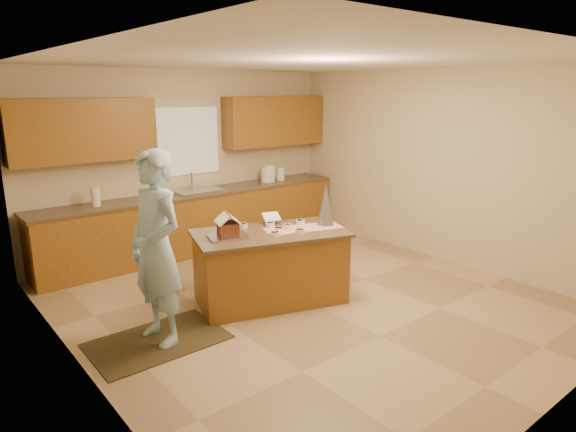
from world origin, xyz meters
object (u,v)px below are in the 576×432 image
at_px(gingerbread_house, 228,227).
at_px(tinsel_tree, 326,204).
at_px(island_base, 271,268).
at_px(boy, 156,249).

bearing_deg(gingerbread_house, tinsel_tree, -13.91).
distance_m(island_base, boy, 1.51).
bearing_deg(island_base, gingerbread_house, -174.81).
relative_size(boy, gingerbread_house, 5.86).
xyz_separation_m(island_base, tinsel_tree, (0.69, -0.18, 0.69)).
xyz_separation_m(island_base, boy, (-1.41, -0.08, 0.55)).
relative_size(tinsel_tree, boy, 0.27).
xyz_separation_m(island_base, gingerbread_house, (-0.49, 0.11, 0.56)).
bearing_deg(boy, gingerbread_house, 93.51).
height_order(island_base, tinsel_tree, tinsel_tree).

